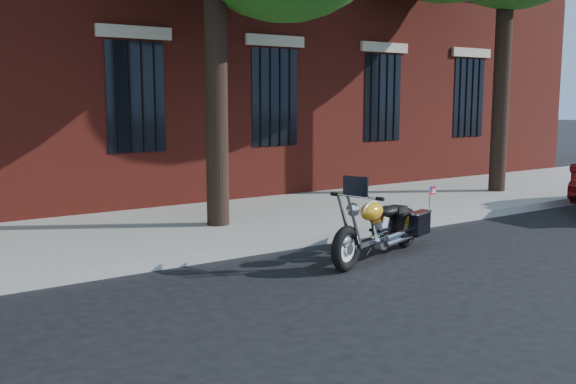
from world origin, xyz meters
TOP-DOWN VIEW (x-y plane):
  - ground at (0.00, 0.00)m, footprint 120.00×120.00m
  - curb at (0.00, 1.38)m, footprint 40.00×0.16m
  - sidewalk at (0.00, 3.26)m, footprint 40.00×3.60m
  - motorcycle at (1.63, 0.22)m, footprint 2.35×1.14m

SIDE VIEW (x-z plane):
  - ground at x=0.00m, z-range 0.00..0.00m
  - curb at x=0.00m, z-range 0.00..0.15m
  - sidewalk at x=0.00m, z-range 0.00..0.15m
  - motorcycle at x=1.63m, z-range -0.19..1.00m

